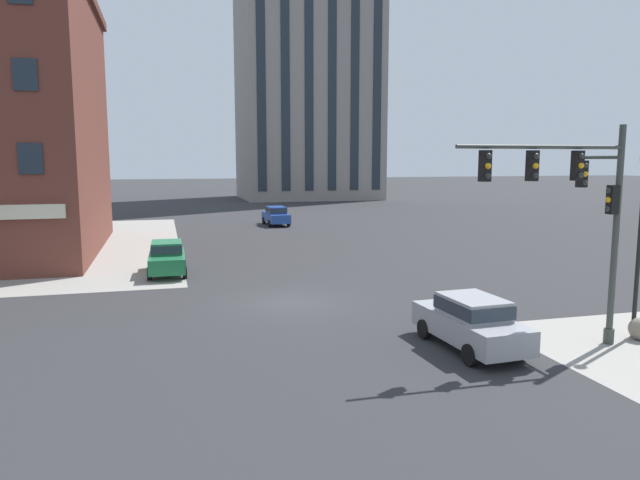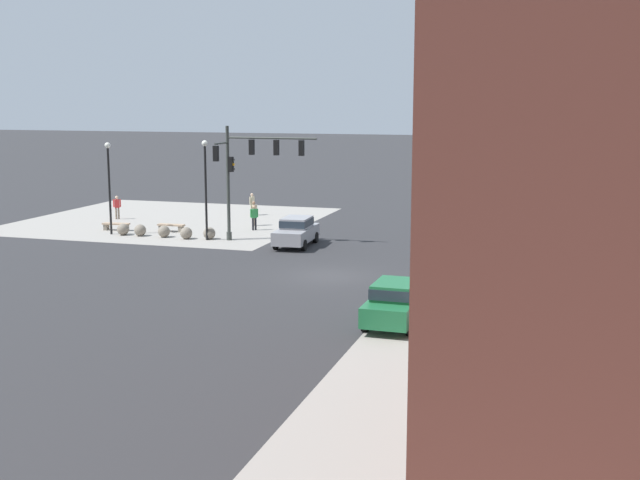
% 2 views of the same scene
% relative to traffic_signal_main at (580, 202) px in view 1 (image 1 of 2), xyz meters
% --- Properties ---
extents(ground_plane, '(320.00, 320.00, 0.00)m').
position_rel_traffic_signal_main_xyz_m(ground_plane, '(-7.47, 7.82, -4.58)').
color(ground_plane, '#2D2D30').
extents(traffic_signal_main, '(5.77, 2.09, 6.92)m').
position_rel_traffic_signal_main_xyz_m(traffic_signal_main, '(0.00, 0.00, 0.00)').
color(traffic_signal_main, '#383D38').
rests_on(traffic_signal_main, ground).
extents(bollard_sphere_curb_a, '(0.74, 0.74, 0.74)m').
position_rel_traffic_signal_main_xyz_m(bollard_sphere_curb_a, '(2.52, -0.12, -4.20)').
color(bollard_sphere_curb_a, gray).
rests_on(bollard_sphere_curb_a, ground).
extents(car_main_northbound_near, '(1.95, 4.43, 1.68)m').
position_rel_traffic_signal_main_xyz_m(car_main_northbound_near, '(-12.33, 15.41, -3.66)').
color(car_main_northbound_near, '#1E6B3D').
rests_on(car_main_northbound_near, ground).
extents(car_cross_eastbound, '(2.08, 4.49, 1.68)m').
position_rel_traffic_signal_main_xyz_m(car_cross_eastbound, '(-3.33, 0.50, -3.66)').
color(car_cross_eastbound, '#99999E').
rests_on(car_cross_eastbound, ground).
extents(car_cross_westbound, '(1.98, 4.45, 1.68)m').
position_rel_traffic_signal_main_xyz_m(car_cross_westbound, '(-2.69, 36.26, -3.66)').
color(car_cross_westbound, '#23479E').
rests_on(car_cross_westbound, ground).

